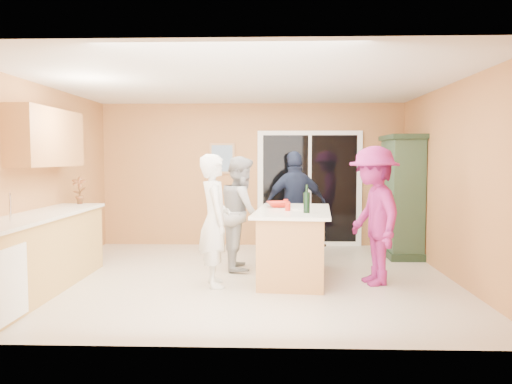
{
  "coord_description": "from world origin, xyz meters",
  "views": [
    {
      "loc": [
        0.37,
        -6.64,
        1.62
      ],
      "look_at": [
        0.15,
        0.1,
        1.15
      ],
      "focal_mm": 35.0,
      "sensor_mm": 36.0,
      "label": 1
    }
  ],
  "objects_px": {
    "kitchen_island": "(293,246)",
    "woman_grey": "(242,213)",
    "woman_navy": "(296,205)",
    "green_hutch": "(402,197)",
    "woman_magenta": "(374,215)",
    "woman_white": "(215,220)"
  },
  "relations": [
    {
      "from": "kitchen_island",
      "to": "woman_grey",
      "type": "bearing_deg",
      "value": 146.89
    },
    {
      "from": "kitchen_island",
      "to": "woman_grey",
      "type": "xyz_separation_m",
      "value": [
        -0.72,
        0.57,
        0.38
      ]
    },
    {
      "from": "woman_navy",
      "to": "green_hutch",
      "type": "bearing_deg",
      "value": 175.95
    },
    {
      "from": "kitchen_island",
      "to": "woman_navy",
      "type": "bearing_deg",
      "value": 91.4
    },
    {
      "from": "woman_grey",
      "to": "woman_navy",
      "type": "height_order",
      "value": "woman_navy"
    },
    {
      "from": "woman_grey",
      "to": "woman_magenta",
      "type": "xyz_separation_m",
      "value": [
        1.73,
        -0.82,
        0.06
      ]
    },
    {
      "from": "woman_magenta",
      "to": "kitchen_island",
      "type": "bearing_deg",
      "value": -114.77
    },
    {
      "from": "green_hutch",
      "to": "woman_magenta",
      "type": "xyz_separation_m",
      "value": [
        -0.83,
        -1.85,
        -0.08
      ]
    },
    {
      "from": "woman_white",
      "to": "green_hutch",
      "type": "bearing_deg",
      "value": -69.39
    },
    {
      "from": "green_hutch",
      "to": "woman_magenta",
      "type": "height_order",
      "value": "green_hutch"
    },
    {
      "from": "kitchen_island",
      "to": "woman_magenta",
      "type": "distance_m",
      "value": 1.13
    },
    {
      "from": "kitchen_island",
      "to": "green_hutch",
      "type": "distance_m",
      "value": 2.5
    },
    {
      "from": "woman_navy",
      "to": "woman_grey",
      "type": "bearing_deg",
      "value": 28.24
    },
    {
      "from": "green_hutch",
      "to": "woman_white",
      "type": "xyz_separation_m",
      "value": [
        -2.84,
        -2.01,
        -0.13
      ]
    },
    {
      "from": "kitchen_island",
      "to": "woman_magenta",
      "type": "relative_size",
      "value": 1.05
    },
    {
      "from": "kitchen_island",
      "to": "woman_white",
      "type": "distance_m",
      "value": 1.15
    },
    {
      "from": "green_hutch",
      "to": "woman_white",
      "type": "bearing_deg",
      "value": -144.77
    },
    {
      "from": "green_hutch",
      "to": "woman_magenta",
      "type": "distance_m",
      "value": 2.03
    },
    {
      "from": "green_hutch",
      "to": "woman_navy",
      "type": "distance_m",
      "value": 1.78
    },
    {
      "from": "woman_magenta",
      "to": "woman_grey",
      "type": "bearing_deg",
      "value": -126.42
    },
    {
      "from": "woman_magenta",
      "to": "woman_white",
      "type": "bearing_deg",
      "value": -96.62
    },
    {
      "from": "kitchen_island",
      "to": "woman_grey",
      "type": "distance_m",
      "value": 1.0
    }
  ]
}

